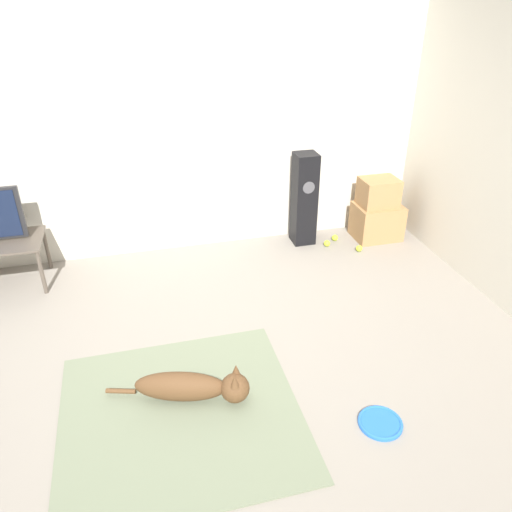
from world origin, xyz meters
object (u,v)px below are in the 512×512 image
at_px(dog, 195,387).
at_px(tennis_ball_near_speaker, 335,238).
at_px(tennis_ball_by_boxes, 327,243).
at_px(cardboard_box_lower, 377,221).
at_px(frisbee, 380,423).
at_px(floor_speaker, 304,199).
at_px(cardboard_box_upper, 379,192).
at_px(tennis_ball_loose_on_carpet, 359,248).

height_order(dog, tennis_ball_near_speaker, dog).
bearing_deg(dog, tennis_ball_by_boxes, 47.52).
bearing_deg(cardboard_box_lower, tennis_ball_by_boxes, -173.32).
relative_size(frisbee, cardboard_box_lower, 0.58).
relative_size(frisbee, tennis_ball_near_speaker, 4.21).
bearing_deg(floor_speaker, cardboard_box_upper, -7.51).
bearing_deg(tennis_ball_by_boxes, tennis_ball_near_speaker, 37.47).
bearing_deg(tennis_ball_by_boxes, cardboard_box_lower, 6.68).
relative_size(cardboard_box_lower, tennis_ball_loose_on_carpet, 7.23).
xyz_separation_m(frisbee, floor_speaker, (0.36, 2.48, 0.46)).
xyz_separation_m(frisbee, tennis_ball_loose_on_carpet, (0.84, 2.12, 0.02)).
relative_size(cardboard_box_lower, tennis_ball_by_boxes, 7.23).
height_order(cardboard_box_upper, floor_speaker, floor_speaker).
distance_m(frisbee, tennis_ball_near_speaker, 2.50).
xyz_separation_m(cardboard_box_lower, floor_speaker, (-0.79, 0.11, 0.29)).
bearing_deg(tennis_ball_loose_on_carpet, dog, -140.00).
xyz_separation_m(dog, cardboard_box_lower, (2.23, 1.87, 0.07)).
bearing_deg(cardboard_box_lower, tennis_ball_near_speaker, 176.07).
relative_size(cardboard_box_lower, cardboard_box_upper, 1.27).
xyz_separation_m(cardboard_box_lower, tennis_ball_loose_on_carpet, (-0.31, -0.26, -0.15)).
distance_m(cardboard_box_lower, tennis_ball_near_speaker, 0.48).
height_order(floor_speaker, tennis_ball_near_speaker, floor_speaker).
bearing_deg(tennis_ball_near_speaker, floor_speaker, 167.04).
relative_size(cardboard_box_lower, tennis_ball_near_speaker, 7.23).
bearing_deg(frisbee, tennis_ball_near_speaker, 73.79).
distance_m(cardboard_box_upper, tennis_ball_near_speaker, 0.65).
distance_m(floor_speaker, tennis_ball_by_boxes, 0.52).
bearing_deg(cardboard_box_lower, frisbee, -115.88).
relative_size(cardboard_box_lower, floor_speaker, 0.50).
distance_m(dog, cardboard_box_lower, 2.91).
xyz_separation_m(dog, tennis_ball_loose_on_carpet, (1.93, 1.62, -0.08)).
distance_m(floor_speaker, tennis_ball_near_speaker, 0.56).
bearing_deg(frisbee, dog, 155.12).
xyz_separation_m(dog, floor_speaker, (1.44, 1.98, 0.36)).
height_order(frisbee, tennis_ball_by_boxes, tennis_ball_by_boxes).
height_order(frisbee, tennis_ball_loose_on_carpet, tennis_ball_loose_on_carpet).
bearing_deg(floor_speaker, cardboard_box_lower, -7.85).
relative_size(frisbee, floor_speaker, 0.29).
relative_size(tennis_ball_by_boxes, tennis_ball_loose_on_carpet, 1.00).
relative_size(floor_speaker, tennis_ball_near_speaker, 14.45).
bearing_deg(dog, cardboard_box_upper, 40.31).
bearing_deg(cardboard_box_lower, dog, -140.04).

